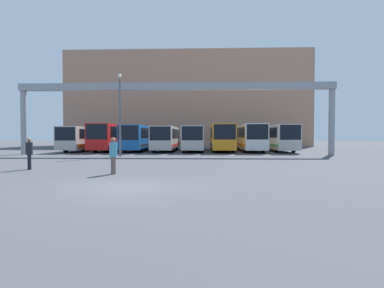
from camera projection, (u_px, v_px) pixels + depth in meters
name	position (u px, v px, depth m)	size (l,w,h in m)	color
ground_plane	(126.00, 187.00, 11.34)	(200.00, 200.00, 0.00)	#47474C
building_backdrop	(188.00, 102.00, 58.73)	(44.47, 12.00, 17.27)	tan
overhead_gantry	(175.00, 94.00, 30.58)	(32.30, 0.80, 7.33)	gray
bus_slot_0	(86.00, 137.00, 38.46)	(2.54, 11.51, 3.01)	beige
bus_slot_1	(113.00, 136.00, 38.75)	(2.60, 12.36, 3.32)	red
bus_slot_2	(140.00, 137.00, 38.54)	(2.48, 12.18, 3.16)	#1959A5
bus_slot_3	(166.00, 137.00, 37.96)	(2.51, 11.28, 3.05)	beige
bus_slot_4	(194.00, 137.00, 37.33)	(2.52, 10.29, 3.08)	beige
bus_slot_5	(221.00, 136.00, 38.13)	(2.62, 12.15, 3.29)	orange
bus_slot_6	(250.00, 136.00, 37.31)	(2.54, 10.77, 3.29)	silver
bus_slot_7	(278.00, 136.00, 37.37)	(2.45, 11.15, 3.22)	beige
pedestrian_mid_left	(29.00, 153.00, 17.28)	(0.38, 0.38, 1.81)	black
pedestrian_mid_right	(113.00, 155.00, 15.22)	(0.39, 0.39, 1.87)	brown
lamp_post	(120.00, 112.00, 27.99)	(0.36, 0.36, 7.71)	#595B60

